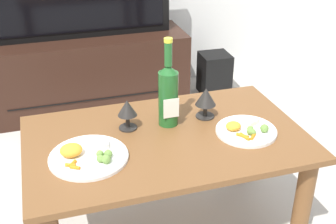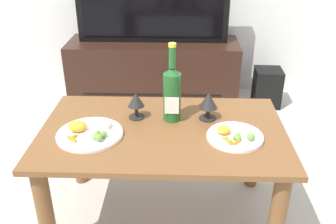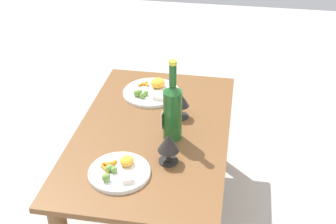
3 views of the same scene
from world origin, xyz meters
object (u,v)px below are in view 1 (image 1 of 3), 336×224
dining_table (166,157)px  goblet_right (206,98)px  goblet_left (127,110)px  tv_stand (88,73)px  floor_speaker (214,74)px  wine_bottle (168,93)px  dinner_plate_left (88,155)px  dinner_plate_right (246,130)px

dining_table → goblet_right: bearing=27.3°
goblet_left → goblet_right: 0.33m
dining_table → tv_stand: bearing=95.8°
dining_table → tv_stand: dining_table is taller
floor_speaker → goblet_left: 1.56m
wine_bottle → dinner_plate_left: bearing=-155.5°
wine_bottle → goblet_left: size_ratio=2.91×
floor_speaker → dinner_plate_right: size_ratio=1.24×
tv_stand → goblet_right: bearing=-74.6°
wine_bottle → dinner_plate_left: wine_bottle is taller
floor_speaker → dinner_plate_left: 1.79m
tv_stand → floor_speaker: bearing=-2.9°
dining_table → dinner_plate_right: dinner_plate_right is taller
tv_stand → dinner_plate_right: (0.45, -1.42, 0.27)m
tv_stand → goblet_left: (0.01, -1.25, 0.34)m
goblet_right → goblet_left: bearing=-180.0°
dinner_plate_left → dinner_plate_right: bearing=-0.2°
dinner_plate_right → tv_stand: bearing=107.6°
goblet_right → dinner_plate_left: size_ratio=0.46×
tv_stand → wine_bottle: wine_bottle is taller
goblet_right → dining_table: bearing=-152.7°
floor_speaker → goblet_left: (-0.90, -1.20, 0.44)m
tv_stand → goblet_left: bearing=-89.5°
dining_table → goblet_left: goblet_left is taller
goblet_left → dinner_plate_left: size_ratio=0.44×
wine_bottle → dining_table: bearing=-112.1°
wine_bottle → goblet_right: wine_bottle is taller
dining_table → floor_speaker: dining_table is taller
dining_table → wine_bottle: bearing=67.9°
goblet_left → dinner_plate_right: bearing=-21.6°
floor_speaker → goblet_left: size_ratio=2.37×
wine_bottle → dinner_plate_right: 0.34m
tv_stand → dinner_plate_left: dinner_plate_left is taller
tv_stand → dining_table: bearing=-84.2°
wine_bottle → tv_stand: bearing=98.0°
tv_stand → wine_bottle: bearing=-82.0°
wine_bottle → dinner_plate_right: (0.27, -0.16, -0.13)m
goblet_right → tv_stand: bearing=105.4°
goblet_left → dinner_plate_right: size_ratio=0.52×
dinner_plate_left → floor_speaker: bearing=51.8°
floor_speaker → wine_bottle: 1.50m
dinner_plate_left → dining_table: bearing=12.0°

